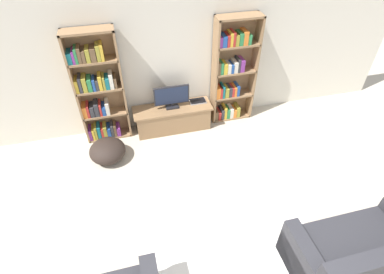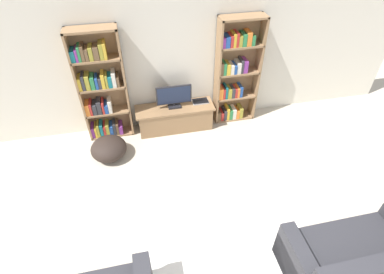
% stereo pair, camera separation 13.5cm
% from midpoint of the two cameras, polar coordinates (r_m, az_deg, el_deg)
% --- Properties ---
extents(wall_back, '(8.80, 0.06, 2.60)m').
position_cam_midpoint_polar(wall_back, '(5.49, -2.21, 14.54)').
color(wall_back, silver).
rests_on(wall_back, ground_plane).
extents(bookshelf_left, '(0.80, 0.30, 2.04)m').
position_cam_midpoint_polar(bookshelf_left, '(5.44, -16.24, 8.85)').
color(bookshelf_left, '#93704C').
rests_on(bookshelf_left, ground_plane).
extents(bookshelf_right, '(0.80, 0.30, 2.04)m').
position_cam_midpoint_polar(bookshelf_right, '(5.74, 8.83, 11.83)').
color(bookshelf_right, '#93704C').
rests_on(bookshelf_right, ground_plane).
extents(tv_stand, '(1.48, 0.46, 0.49)m').
position_cam_midpoint_polar(tv_stand, '(5.78, -2.57, 3.73)').
color(tv_stand, '#8E6B47').
rests_on(tv_stand, ground_plane).
extents(television, '(0.65, 0.16, 0.44)m').
position_cam_midpoint_polar(television, '(5.51, -2.74, 7.75)').
color(television, black).
rests_on(television, tv_stand).
extents(laptop, '(0.31, 0.20, 0.03)m').
position_cam_midpoint_polar(laptop, '(5.77, 2.26, 6.81)').
color(laptop, '#B7B7BC').
rests_on(laptop, tv_stand).
extents(area_rug, '(2.26, 1.97, 0.02)m').
position_cam_midpoint_polar(area_rug, '(4.44, 6.09, -16.17)').
color(area_rug, white).
rests_on(area_rug, ground_plane).
extents(couch_right_sofa, '(1.58, 0.85, 0.85)m').
position_cam_midpoint_polar(couch_right_sofa, '(4.32, 29.34, -19.81)').
color(couch_right_sofa, '#2D2D33').
rests_on(couch_right_sofa, ground_plane).
extents(beanbag_ottoman, '(0.61, 0.61, 0.37)m').
position_cam_midpoint_polar(beanbag_ottoman, '(5.36, -14.87, -2.15)').
color(beanbag_ottoman, '#2D231E').
rests_on(beanbag_ottoman, ground_plane).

